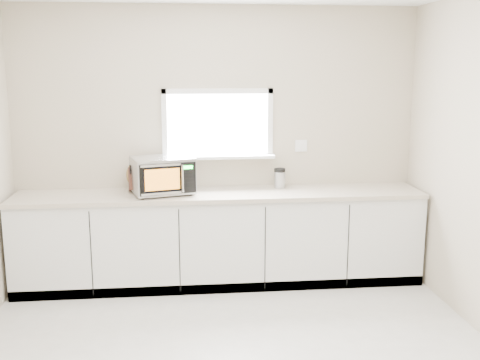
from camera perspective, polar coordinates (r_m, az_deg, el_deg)
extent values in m
cube|color=#BFAD98|center=(5.64, -2.28, 3.69)|extent=(4.00, 0.02, 2.70)
cube|color=white|center=(5.61, -2.28, 5.70)|extent=(1.00, 0.02, 0.60)
cube|color=white|center=(5.58, -2.22, 2.36)|extent=(1.12, 0.16, 0.03)
cube|color=white|center=(5.57, -2.30, 9.01)|extent=(1.10, 0.04, 0.05)
cube|color=white|center=(5.63, -2.25, 2.39)|extent=(1.10, 0.04, 0.05)
cube|color=white|center=(5.58, -7.68, 5.58)|extent=(0.05, 0.04, 0.70)
cube|color=white|center=(5.65, 3.07, 5.73)|extent=(0.05, 0.04, 0.70)
cube|color=white|center=(5.76, 6.22, 3.48)|extent=(0.12, 0.01, 0.12)
cube|color=silver|center=(5.55, -2.00, -6.08)|extent=(3.92, 0.60, 0.88)
cube|color=beige|center=(5.42, -2.03, -1.46)|extent=(3.92, 0.64, 0.04)
cylinder|color=black|center=(5.21, -9.86, -1.84)|extent=(0.03, 0.03, 0.02)
cylinder|color=black|center=(5.52, -10.55, -1.11)|extent=(0.03, 0.03, 0.02)
cylinder|color=black|center=(5.31, -4.99, -1.45)|extent=(0.03, 0.03, 0.02)
cylinder|color=black|center=(5.62, -5.94, -0.76)|extent=(0.03, 0.03, 0.02)
cube|color=#A8AAAF|center=(5.38, -7.88, 0.52)|extent=(0.64, 0.55, 0.33)
cube|color=black|center=(5.17, -7.31, 0.10)|extent=(0.51, 0.15, 0.29)
cube|color=orange|center=(5.15, -7.89, 0.05)|extent=(0.31, 0.09, 0.20)
cylinder|color=silver|center=(5.18, -5.84, 0.16)|extent=(0.02, 0.02, 0.26)
cube|color=black|center=(5.21, -5.32, 0.24)|extent=(0.13, 0.04, 0.28)
cube|color=#19FF33|center=(5.19, -5.32, 1.30)|extent=(0.09, 0.03, 0.03)
cube|color=silver|center=(5.35, -7.92, 2.29)|extent=(0.64, 0.55, 0.01)
cube|color=#49251A|center=(5.51, -10.76, 0.10)|extent=(0.12, 0.22, 0.25)
cube|color=black|center=(5.44, -11.10, 1.03)|extent=(0.02, 0.04, 0.09)
cube|color=black|center=(5.44, -10.79, 1.15)|extent=(0.02, 0.04, 0.09)
cube|color=black|center=(5.44, -10.47, 0.96)|extent=(0.02, 0.04, 0.09)
cube|color=black|center=(5.43, -10.95, 1.35)|extent=(0.02, 0.04, 0.09)
cube|color=black|center=(5.44, -10.59, 1.36)|extent=(0.02, 0.04, 0.09)
cylinder|color=olive|center=(5.64, -10.06, 0.53)|extent=(0.28, 0.07, 0.28)
cylinder|color=#A8AAAF|center=(5.62, 4.04, 0.03)|extent=(0.13, 0.13, 0.16)
cylinder|color=black|center=(5.60, 4.06, 1.04)|extent=(0.13, 0.13, 0.04)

